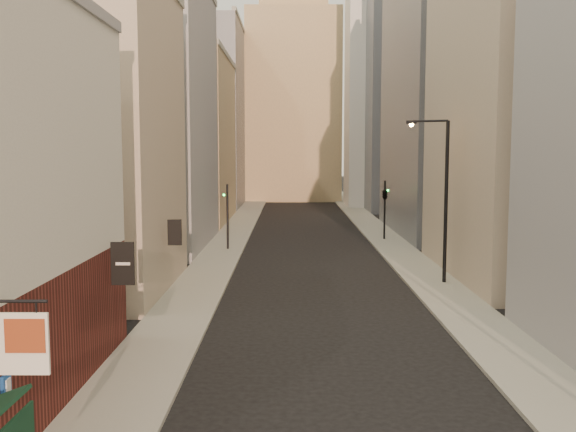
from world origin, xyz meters
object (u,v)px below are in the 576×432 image
object	(u,v)px
traffic_light_right	(385,194)
streetlamp_mid	(442,191)
clock_tower	(293,84)
traffic_light_left	(227,206)
white_tower	(378,66)

from	to	relation	value
traffic_light_right	streetlamp_mid	bearing A→B (deg)	79.71
clock_tower	traffic_light_left	size ratio (longest dim) A/B	8.98
white_tower	traffic_light_right	distance (m)	36.14
clock_tower	traffic_light_right	bearing A→B (deg)	-81.08
clock_tower	traffic_light_right	size ratio (longest dim) A/B	8.98
clock_tower	white_tower	bearing A→B (deg)	-51.84
white_tower	clock_tower	bearing A→B (deg)	128.16
clock_tower	white_tower	distance (m)	17.83
streetlamp_mid	traffic_light_right	world-z (taller)	streetlamp_mid
clock_tower	traffic_light_right	world-z (taller)	clock_tower
white_tower	traffic_light_left	world-z (taller)	white_tower
traffic_light_right	clock_tower	bearing A→B (deg)	-93.18
streetlamp_mid	traffic_light_right	bearing A→B (deg)	116.60
clock_tower	white_tower	world-z (taller)	clock_tower
clock_tower	traffic_light_right	xyz separation A→B (m)	(7.35, -46.81, -13.71)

